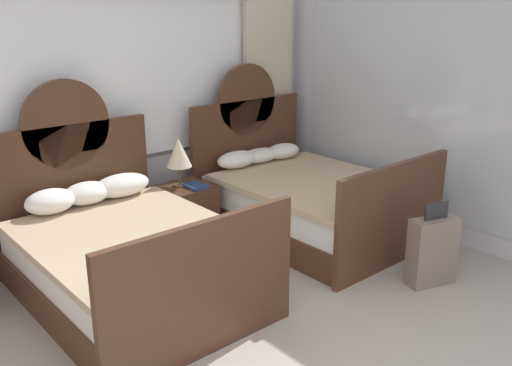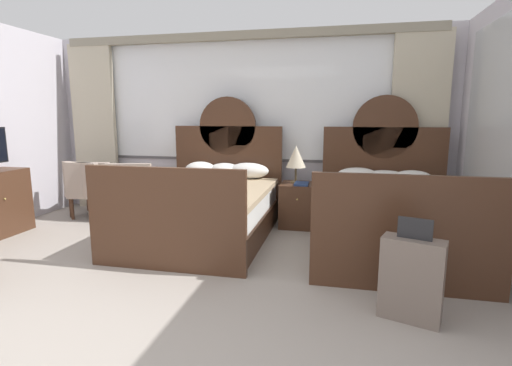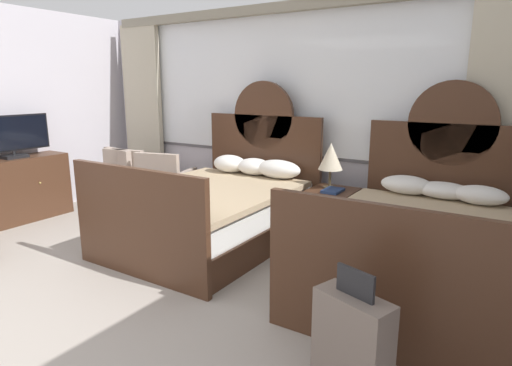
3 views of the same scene
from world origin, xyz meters
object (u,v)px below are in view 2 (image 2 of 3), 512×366
book_on_nightstand (302,184)px  suitcase_on_floor (411,279)px  armchair_by_window_centre (92,187)px  bed_near_window (206,207)px  nightstand_between_beds (299,205)px  table_lamp_on_nightstand (296,157)px  armchair_by_window_left (133,188)px  bed_near_mirror (390,217)px  armchair_by_window_right (94,187)px

book_on_nightstand → suitcase_on_floor: 2.43m
armchair_by_window_centre → bed_near_window: bearing=-15.7°
nightstand_between_beds → suitcase_on_floor: suitcase_on_floor is taller
nightstand_between_beds → armchair_by_window_centre: bearing=-177.5°
table_lamp_on_nightstand → book_on_nightstand: table_lamp_on_nightstand is taller
armchair_by_window_left → bed_near_window: bearing=-23.1°
book_on_nightstand → armchair_by_window_centre: (-3.12, -0.03, -0.16)m
nightstand_between_beds → armchair_by_window_left: size_ratio=0.71×
book_on_nightstand → armchair_by_window_centre: bearing=-179.4°
bed_near_mirror → armchair_by_window_centre: 4.21m
armchair_by_window_centre → suitcase_on_floor: (4.14, -2.15, -0.14)m
armchair_by_window_centre → bed_near_mirror: bearing=-7.7°
nightstand_between_beds → suitcase_on_floor: size_ratio=0.77×
armchair_by_window_left → suitcase_on_floor: (3.47, -2.15, -0.14)m
nightstand_between_beds → armchair_by_window_left: (-2.41, -0.13, 0.15)m
bed_near_mirror → table_lamp_on_nightstand: bed_near_mirror is taller
bed_near_mirror → nightstand_between_beds: (-1.09, 0.70, -0.08)m
book_on_nightstand → armchair_by_window_left: size_ratio=0.31×
table_lamp_on_nightstand → armchair_by_window_centre: 3.07m
bed_near_mirror → armchair_by_window_left: bed_near_mirror is taller
bed_near_window → nightstand_between_beds: size_ratio=3.70×
bed_near_window → table_lamp_on_nightstand: 1.39m
suitcase_on_floor → bed_near_window: bearing=143.7°
armchair_by_window_centre → table_lamp_on_nightstand: bearing=3.2°
armchair_by_window_centre → suitcase_on_floor: size_ratio=1.08×
armchair_by_window_left → armchair_by_window_right: 0.64m
bed_near_window → nightstand_between_beds: 1.30m
book_on_nightstand → armchair_by_window_left: bearing=-179.3°
armchair_by_window_left → suitcase_on_floor: 4.08m
bed_near_window → armchair_by_window_centre: bearing=164.3°
armchair_by_window_right → table_lamp_on_nightstand: bearing=3.3°
book_on_nightstand → armchair_by_window_right: armchair_by_window_right is taller
nightstand_between_beds → armchair_by_window_centre: (-3.08, -0.13, 0.15)m
table_lamp_on_nightstand → armchair_by_window_right: table_lamp_on_nightstand is taller
bed_near_window → table_lamp_on_nightstand: size_ratio=4.32×
book_on_nightstand → armchair_by_window_right: size_ratio=0.31×
table_lamp_on_nightstand → book_on_nightstand: bearing=-55.0°
armchair_by_window_right → suitcase_on_floor: armchair_by_window_right is taller
armchair_by_window_left → armchair_by_window_right: size_ratio=1.00×
book_on_nightstand → table_lamp_on_nightstand: bearing=125.0°
nightstand_between_beds → armchair_by_window_right: size_ratio=0.71×
table_lamp_on_nightstand → armchair_by_window_left: bearing=-175.9°
suitcase_on_floor → book_on_nightstand: bearing=115.2°
table_lamp_on_nightstand → armchair_by_window_left: 2.41m
table_lamp_on_nightstand → armchair_by_window_centre: (-3.02, -0.17, -0.50)m
nightstand_between_beds → armchair_by_window_left: armchair_by_window_left is taller
bed_near_mirror → table_lamp_on_nightstand: 1.48m
suitcase_on_floor → armchair_by_window_centre: bearing=152.6°
bed_near_mirror → book_on_nightstand: 1.24m
bed_near_mirror → nightstand_between_beds: 1.30m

